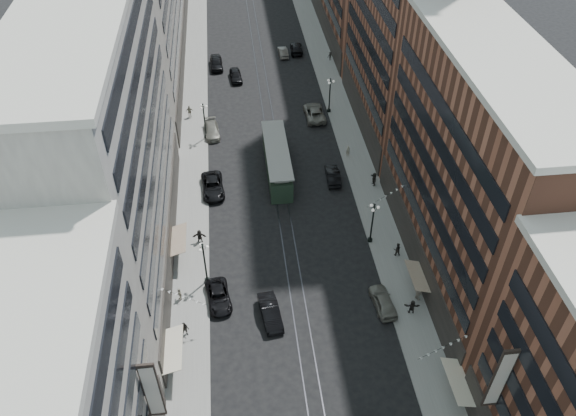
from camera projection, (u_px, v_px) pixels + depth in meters
name	position (u px, v px, depth m)	size (l,w,h in m)	color
ground	(268.00, 116.00, 84.00)	(220.00, 220.00, 0.00)	black
sidewalk_west	(195.00, 87.00, 90.49)	(4.00, 180.00, 0.15)	gray
sidewalk_east	(329.00, 79.00, 92.35)	(4.00, 180.00, 0.15)	gray
rail_west	(259.00, 83.00, 91.41)	(0.12, 180.00, 0.02)	#2D2D33
rail_east	(267.00, 83.00, 91.53)	(0.12, 180.00, 0.02)	#2D2D33
building_west_mid	(111.00, 151.00, 53.16)	(8.00, 36.00, 28.00)	#ABA598
building_east_mid	(471.00, 175.00, 53.62)	(8.00, 30.00, 24.00)	brown
lamppost_sw_far	(205.00, 262.00, 57.27)	(1.03, 1.14, 5.52)	black
lamppost_sw_mid	(204.00, 120.00, 77.45)	(1.03, 1.14, 5.52)	black
lamppost_se_far	(372.00, 222.00, 61.82)	(1.03, 1.14, 5.52)	black
lamppost_se_mid	(330.00, 94.00, 82.74)	(1.03, 1.14, 5.52)	black
streetcar	(277.00, 161.00, 72.56)	(2.94, 13.29, 3.68)	#273E2C
car_2	(219.00, 297.00, 56.91)	(2.28, 4.95, 1.38)	black
car_4	(383.00, 301.00, 56.34)	(1.87, 4.64, 1.58)	slate
car_5	(270.00, 312.00, 55.25)	(1.72, 4.93, 1.62)	black
pedestrian_2	(185.00, 329.00, 53.48)	(0.84, 0.46, 1.73)	black
pedestrian_4	(418.00, 293.00, 56.73)	(1.12, 0.51, 1.92)	#A89B8B
car_7	(213.00, 186.00, 70.14)	(2.65, 5.75, 1.60)	black
car_8	(212.00, 130.00, 79.77)	(2.04, 5.01, 1.45)	slate
car_9	(216.00, 63.00, 95.01)	(2.09, 5.19, 1.77)	black
car_10	(333.00, 175.00, 71.88)	(1.59, 4.57, 1.50)	black
car_11	(314.00, 112.00, 83.16)	(2.75, 5.97, 1.66)	gray
car_12	(296.00, 48.00, 99.52)	(2.07, 5.10, 1.48)	black
car_13	(236.00, 75.00, 91.83)	(1.85, 4.61, 1.57)	black
car_14	(283.00, 52.00, 98.44)	(1.48, 4.24, 1.40)	#646058
pedestrian_5	(200.00, 236.00, 63.12)	(1.55, 0.44, 1.67)	black
pedestrian_6	(190.00, 111.00, 82.87)	(1.11, 0.50, 1.89)	gray
pedestrian_7	(397.00, 249.00, 61.52)	(0.83, 0.46, 1.71)	black
pedestrian_8	(348.00, 151.00, 75.60)	(0.58, 0.38, 1.60)	#A8A18B
pedestrian_9	(330.00, 56.00, 96.79)	(0.99, 0.41, 1.54)	black
pedestrian_extra_0	(180.00, 294.00, 56.87)	(0.91, 0.41, 1.55)	#B6AD97
pedestrian_extra_1	(412.00, 307.00, 55.55)	(1.55, 0.45, 1.68)	black
pedestrian_extra_2	(374.00, 179.00, 70.81)	(1.68, 0.48, 1.81)	black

